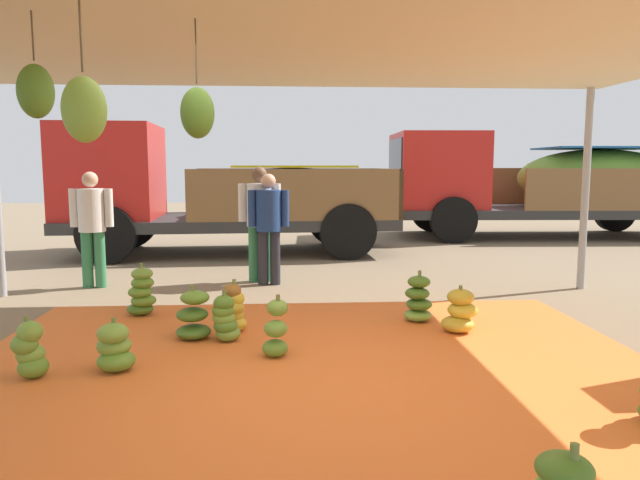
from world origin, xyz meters
The scene contains 17 objects.
ground_plane centered at (0.00, 3.00, 0.00)m, with size 40.00×40.00×0.00m, color #7F6B51.
tarp_orange centered at (0.00, 0.00, 0.01)m, with size 5.80×5.24×0.01m, color orange.
tent_canopy centered at (-0.02, -0.09, 2.65)m, with size 8.00×7.00×2.73m.
banana_bunch_0 centered at (-0.72, 1.45, 0.24)m, with size 0.32×0.32×0.53m.
banana_bunch_5 centered at (1.20, 1.71, 0.24)m, with size 0.38×0.38×0.55m.
banana_bunch_6 centered at (-1.09, 1.21, 0.22)m, with size 0.41×0.40×0.52m.
banana_bunch_7 centered at (-2.20, 0.21, 0.23)m, with size 0.32×0.33×0.49m.
banana_bunch_8 centered at (-0.78, 1.10, 0.22)m, with size 0.35×0.32×0.49m.
banana_bunch_9 centered at (-0.30, 0.63, 0.24)m, with size 0.30×0.30×0.54m.
banana_bunch_10 centered at (-1.59, 0.35, 0.19)m, with size 0.37×0.38×0.43m.
banana_bunch_11 centered at (-1.79, 2.17, 0.26)m, with size 0.42×0.41×0.58m.
banana_bunch_12 centered at (1.53, 1.29, 0.21)m, with size 0.50×0.46×0.47m.
cargo_truck_main centered at (-1.51, 6.97, 1.17)m, with size 6.21×2.66×2.40m.
cargo_truck_far centered at (5.69, 9.18, 1.27)m, with size 6.99×2.79×2.40m.
worker_0 centered at (-0.55, 4.08, 0.96)m, with size 0.60×0.37×1.64m.
worker_1 centered at (-2.81, 3.81, 0.92)m, with size 0.58×0.35×1.58m.
worker_2 centered at (-0.42, 3.85, 0.90)m, with size 0.57×0.35×1.55m.
Camera 1 is at (-0.24, -4.41, 1.65)m, focal length 33.49 mm.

